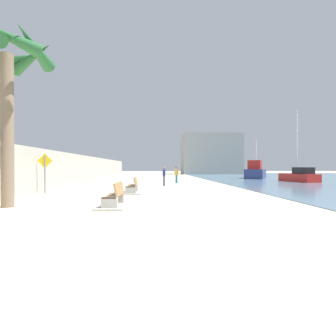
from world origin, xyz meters
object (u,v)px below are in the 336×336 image
(person_walking, at_px, (164,175))
(pedestrian_sign, at_px, (45,169))
(bench_near, at_px, (114,201))
(palm_tree, at_px, (6,63))
(bench_far, at_px, (132,190))
(boat_nearest, at_px, (256,172))
(person_standing, at_px, (176,174))
(boat_far_left, at_px, (299,176))

(person_walking, height_order, pedestrian_sign, pedestrian_sign)
(bench_near, bearing_deg, palm_tree, 177.44)
(bench_far, bearing_deg, pedestrian_sign, -178.30)
(palm_tree, distance_m, bench_far, 8.61)
(bench_near, xyz_separation_m, boat_nearest, (15.19, 23.35, 0.68))
(person_standing, height_order, boat_nearest, boat_nearest)
(bench_near, xyz_separation_m, person_walking, (2.48, 10.96, 0.68))
(boat_nearest, bearing_deg, bench_near, -123.04)
(person_standing, distance_m, boat_far_left, 12.80)
(bench_near, bearing_deg, boat_nearest, 56.96)
(palm_tree, relative_size, person_walking, 4.64)
(boat_nearest, distance_m, boat_far_left, 8.03)
(palm_tree, bearing_deg, bench_near, -2.56)
(palm_tree, xyz_separation_m, boat_nearest, (19.38, 23.17, -4.75))
(bench_near, distance_m, boat_nearest, 27.87)
(bench_far, bearing_deg, person_walking, 69.81)
(bench_far, bearing_deg, boat_nearest, 50.83)
(bench_near, bearing_deg, person_standing, 75.09)
(palm_tree, xyz_separation_m, person_standing, (8.02, 14.19, -4.74))
(palm_tree, distance_m, bench_near, 6.86)
(person_walking, relative_size, person_standing, 1.00)
(person_walking, relative_size, boat_far_left, 0.22)
(bench_near, height_order, person_standing, person_standing)
(palm_tree, distance_m, person_walking, 13.53)
(person_standing, bearing_deg, palm_tree, -119.47)
(person_walking, bearing_deg, palm_tree, -121.77)
(person_walking, bearing_deg, bench_far, -110.19)
(palm_tree, bearing_deg, person_walking, 58.23)
(palm_tree, xyz_separation_m, bench_near, (4.19, -0.19, -5.42))
(bench_near, height_order, boat_far_left, boat_far_left)
(bench_near, bearing_deg, bench_far, 86.31)
(palm_tree, xyz_separation_m, bench_far, (4.52, 4.93, -5.42))
(palm_tree, distance_m, boat_far_left, 26.26)
(person_walking, relative_size, boat_nearest, 0.25)
(boat_far_left, bearing_deg, boat_nearest, 99.97)
(palm_tree, relative_size, boat_nearest, 1.16)
(palm_tree, bearing_deg, pedestrian_sign, 95.33)
(person_walking, bearing_deg, boat_nearest, 44.28)
(bench_far, height_order, boat_nearest, boat_nearest)
(person_standing, bearing_deg, boat_far_left, 4.78)
(palm_tree, bearing_deg, bench_far, 47.46)
(person_standing, relative_size, boat_far_left, 0.22)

